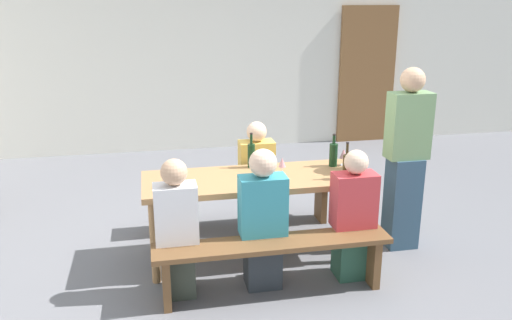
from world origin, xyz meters
name	(u,v)px	position (x,y,z in m)	size (l,w,h in m)	color
ground_plane	(256,255)	(0.00, 0.00, 0.00)	(24.00, 24.00, 0.00)	slate
back_wall	(205,41)	(0.00, 3.72, 1.60)	(14.00, 0.20, 3.20)	silver
wooden_door	(367,75)	(2.50, 3.58, 1.05)	(0.90, 0.06, 2.10)	brown
tasting_table	(256,186)	(0.00, 0.00, 0.66)	(1.94, 0.71, 0.75)	#9E7247
bench_near	(273,253)	(0.00, -0.65, 0.35)	(1.84, 0.30, 0.45)	brown
bench_far	(243,193)	(0.00, 0.65, 0.35)	(1.84, 0.30, 0.45)	brown
wine_bottle_0	(251,155)	(0.01, 0.27, 0.87)	(0.07, 0.07, 0.32)	#143319
wine_bottle_1	(333,154)	(0.75, 0.15, 0.86)	(0.08, 0.08, 0.30)	#143319
wine_bottle_2	(346,166)	(0.74, -0.21, 0.87)	(0.06, 0.06, 0.32)	#332814
wine_glass_0	(169,171)	(-0.74, -0.13, 0.89)	(0.08, 0.08, 0.19)	silver
wine_glass_1	(344,154)	(0.85, 0.16, 0.86)	(0.07, 0.07, 0.16)	silver
wine_glass_2	(282,163)	(0.24, 0.02, 0.85)	(0.07, 0.07, 0.15)	silver
seated_guest_near_0	(177,231)	(-0.72, -0.50, 0.53)	(0.32, 0.24, 1.10)	#3E4539
seated_guest_near_1	(263,222)	(-0.05, -0.50, 0.55)	(0.37, 0.24, 1.14)	#2C3237
seated_guest_near_2	(353,218)	(0.70, -0.50, 0.52)	(0.35, 0.24, 1.09)	#2A5642
seated_guest_far_0	(257,181)	(0.11, 0.50, 0.53)	(0.33, 0.24, 1.11)	#344745
standing_host	(406,162)	(1.36, -0.06, 0.82)	(0.37, 0.24, 1.66)	#324F66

